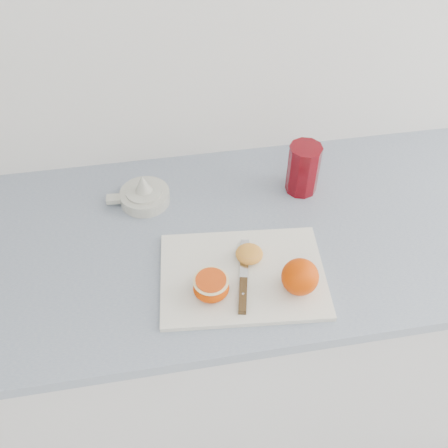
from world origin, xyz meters
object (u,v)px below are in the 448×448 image
half_orange (211,287)px  red_tumbler (303,170)px  citrus_juicer (144,195)px  counter (222,334)px  cutting_board (243,275)px

half_orange → red_tumbler: (0.27, 0.29, 0.03)m
half_orange → citrus_juicer: 0.34m
half_orange → citrus_juicer: (-0.12, 0.31, -0.01)m
counter → citrus_juicer: 0.51m
half_orange → citrus_juicer: citrus_juicer is taller
red_tumbler → citrus_juicer: bearing=177.0°
red_tumbler → cutting_board: bearing=-128.3°
counter → citrus_juicer: size_ratio=17.07×
citrus_juicer → counter: bearing=-38.5°
citrus_juicer → half_orange: bearing=-69.2°
counter → cutting_board: (0.02, -0.14, 0.45)m
cutting_board → red_tumbler: red_tumbler is taller
counter → cutting_board: bearing=-80.6°
cutting_board → half_orange: half_orange is taller
counter → half_orange: size_ratio=35.47×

